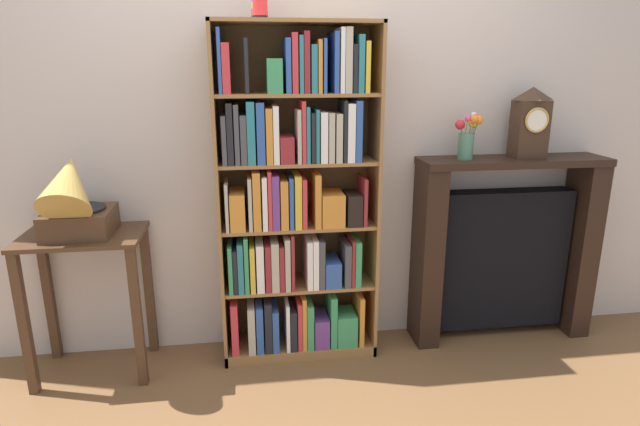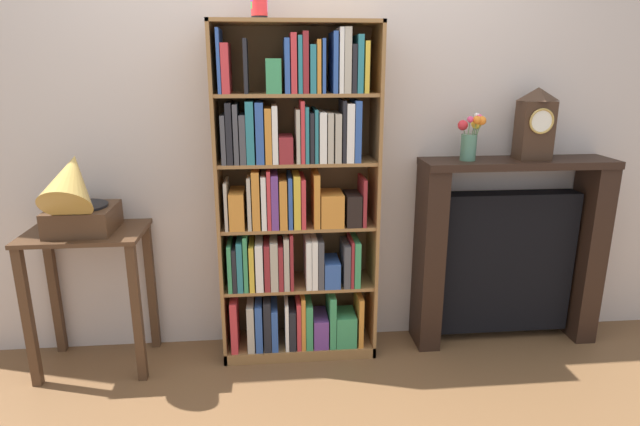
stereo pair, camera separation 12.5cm
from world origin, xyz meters
name	(u,v)px [view 2 (the right image)]	position (x,y,z in m)	size (l,w,h in m)	color
ground_plane	(300,358)	(0.00, 0.00, -0.01)	(7.67, 6.40, 0.02)	brown
wall_back	(306,117)	(0.06, 0.27, 1.30)	(4.67, 0.08, 2.60)	beige
bookshelf	(295,210)	(-0.01, 0.08, 0.83)	(0.84, 0.29, 1.78)	olive
side_table_left	(90,270)	(-1.09, 0.03, 0.55)	(0.59, 0.40, 0.76)	#472D1C
gramophone	(76,197)	(-1.09, -0.03, 0.96)	(0.31, 0.44, 0.47)	#472D1C
fireplace_mantel	(507,253)	(1.21, 0.12, 0.53)	(1.06, 0.26, 1.08)	black
mantel_clock	(535,124)	(1.28, 0.10, 1.27)	(0.18, 0.14, 0.38)	#382316
flower_vase	(471,137)	(0.92, 0.10, 1.20)	(0.13, 0.12, 0.25)	#4C7A60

